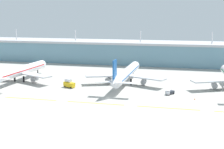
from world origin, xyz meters
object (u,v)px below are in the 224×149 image
object	(u,v)px
airliner_middle	(126,74)
airliner_near	(20,71)
pushback_tug	(170,92)
fuel_truck	(69,84)
baggage_cart	(168,92)
safety_cone_left_wingtip	(195,99)

from	to	relation	value
airliner_middle	airliner_near	bearing A→B (deg)	-173.63
airliner_near	pushback_tug	bearing A→B (deg)	-7.03
airliner_middle	fuel_truck	size ratio (longest dim) A/B	9.06
baggage_cart	safety_cone_left_wingtip	distance (m)	15.06
baggage_cart	airliner_near	bearing A→B (deg)	172.21
fuel_truck	baggage_cart	xyz separation A→B (m)	(56.59, -3.46, -1.00)
pushback_tug	safety_cone_left_wingtip	xyz separation A→B (m)	(12.56, -7.84, -0.75)
pushback_tug	fuel_truck	size ratio (longest dim) A/B	0.65
fuel_truck	safety_cone_left_wingtip	size ratio (longest dim) A/B	10.90
airliner_middle	fuel_truck	world-z (taller)	airliner_middle
safety_cone_left_wingtip	fuel_truck	bearing A→B (deg)	171.73
airliner_near	pushback_tug	size ratio (longest dim) A/B	12.99
airliner_middle	safety_cone_left_wingtip	size ratio (longest dim) A/B	98.77
airliner_near	safety_cone_left_wingtip	size ratio (longest dim) A/B	91.54
baggage_cart	safety_cone_left_wingtip	size ratio (longest dim) A/B	5.22
airliner_near	baggage_cart	xyz separation A→B (m)	(92.52, -12.65, -5.19)
airliner_near	baggage_cart	bearing A→B (deg)	-7.79
pushback_tug	safety_cone_left_wingtip	world-z (taller)	pushback_tug
safety_cone_left_wingtip	airliner_near	bearing A→B (deg)	169.65
airliner_near	baggage_cart	distance (m)	93.53
airliner_middle	safety_cone_left_wingtip	xyz separation A→B (m)	(39.81, -26.75, -6.10)
airliner_middle	safety_cone_left_wingtip	world-z (taller)	airliner_middle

